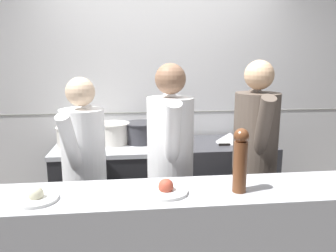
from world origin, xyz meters
name	(u,v)px	position (x,y,z in m)	size (l,w,h in m)	color
wall_back_tiled	(159,98)	(0.00, 1.40, 1.30)	(8.00, 0.06, 2.60)	white
oven_range	(111,189)	(-0.52, 0.99, 0.45)	(1.02, 0.71, 0.91)	#232326
prep_counter	(216,185)	(0.54, 0.99, 0.45)	(1.05, 0.65, 0.90)	#38383D
stock_pot	(74,136)	(-0.84, 0.96, 1.01)	(0.32, 0.32, 0.19)	beige
sauce_pot	(113,133)	(-0.48, 1.04, 1.01)	(0.32, 0.32, 0.20)	beige
braising_pot	(141,132)	(-0.21, 1.04, 1.01)	(0.32, 0.32, 0.20)	#2D2D33
mixing_bowl_steel	(230,137)	(0.66, 0.99, 0.95)	(0.28, 0.28, 0.10)	#B7BABF
chefs_knife	(235,145)	(0.68, 0.87, 0.90)	(0.40, 0.05, 0.02)	#B7BABF
plated_dish_main	(36,197)	(-0.83, -0.32, 0.97)	(0.23, 0.23, 0.08)	white
plated_dish_appetiser	(166,190)	(-0.11, -0.30, 0.97)	(0.26, 0.26, 0.09)	white
pepper_mill	(240,159)	(0.32, -0.32, 1.15)	(0.09, 0.09, 0.38)	brown
chef_head_cook	(85,172)	(-0.66, 0.32, 0.88)	(0.40, 0.69, 1.59)	black
chef_sous	(170,164)	(-0.02, 0.26, 0.94)	(0.36, 0.74, 1.69)	black
chef_line	(255,157)	(0.67, 0.34, 0.95)	(0.40, 0.75, 1.71)	black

